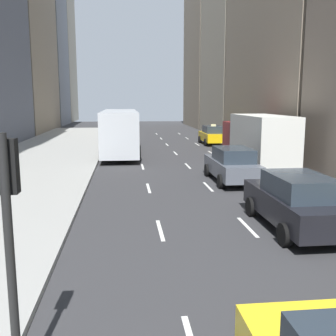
{
  "coord_description": "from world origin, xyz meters",
  "views": [
    {
      "loc": [
        -1.24,
        2.31,
        3.98
      ],
      "look_at": [
        0.25,
        15.83,
        1.65
      ],
      "focal_mm": 42.0,
      "sensor_mm": 36.0,
      "label": 1
    }
  ],
  "objects": [
    {
      "name": "sedan_black_near",
      "position": [
        4.0,
        13.66,
        0.9
      ],
      "size": [
        2.02,
        4.73,
        1.77
      ],
      "color": "black",
      "rests_on": "ground"
    },
    {
      "name": "box_truck",
      "position": [
        6.8,
        25.53,
        1.71
      ],
      "size": [
        2.58,
        8.4,
        3.15
      ],
      "color": "maroon",
      "rests_on": "ground"
    },
    {
      "name": "lane_markings",
      "position": [
        2.6,
        23.0,
        0.01
      ],
      "size": [
        5.72,
        56.0,
        0.01
      ],
      "color": "white",
      "rests_on": "ground"
    },
    {
      "name": "city_bus",
      "position": [
        -1.61,
        32.2,
        1.79
      ],
      "size": [
        2.8,
        11.61,
        3.25
      ],
      "color": "#B7BCC1",
      "rests_on": "ground"
    },
    {
      "name": "traffic_light_pole",
      "position": [
        -2.75,
        7.41,
        2.41
      ],
      "size": [
        0.24,
        0.42,
        3.6
      ],
      "color": "black",
      "rests_on": "ground"
    },
    {
      "name": "sidewalk_left",
      "position": [
        -7.0,
        27.0,
        0.07
      ],
      "size": [
        8.0,
        66.0,
        0.15
      ],
      "primitive_type": "cube",
      "color": "#9E9E99",
      "rests_on": "ground"
    },
    {
      "name": "taxi_lead",
      "position": [
        6.8,
        37.8,
        0.88
      ],
      "size": [
        2.02,
        4.4,
        1.87
      ],
      "color": "yellow",
      "rests_on": "ground"
    },
    {
      "name": "sedan_silver_behind",
      "position": [
        4.0,
        21.01,
        0.88
      ],
      "size": [
        2.02,
        4.74,
        1.72
      ],
      "color": "#565B66",
      "rests_on": "ground"
    }
  ]
}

